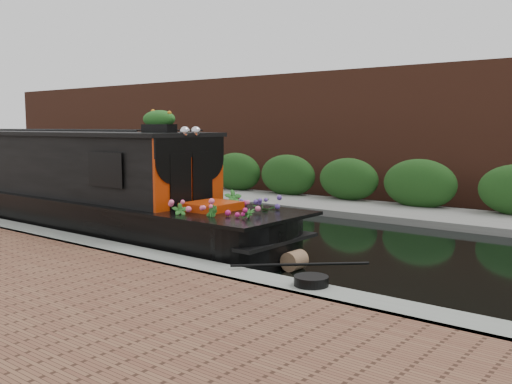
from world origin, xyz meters
The scene contains 8 objects.
ground centered at (0.00, 0.00, 0.00)m, with size 80.00×80.00×0.00m, color black.
near_bank_coping centered at (0.00, -3.30, 0.00)m, with size 40.00×0.60×0.50m, color gray.
far_bank_path centered at (0.00, 4.20, 0.00)m, with size 40.00×2.40×0.34m, color slate.
far_hedge centered at (0.00, 5.10, 0.00)m, with size 40.00×1.10×2.80m, color #1C4316.
far_brick_wall centered at (0.00, 7.20, 0.00)m, with size 40.00×1.00×8.00m, color #5B2D1E.
narrowboat centered at (-3.33, -1.87, 0.81)m, with size 11.68×2.09×2.75m.
rope_fender centered at (2.96, -1.87, 0.15)m, with size 0.30×0.30×0.35m, color #825F44.
coiled_mooring_rope centered at (4.12, -3.18, 0.31)m, with size 0.44×0.44×0.12m, color black.
Camera 1 is at (7.94, -9.06, 2.24)m, focal length 40.00 mm.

